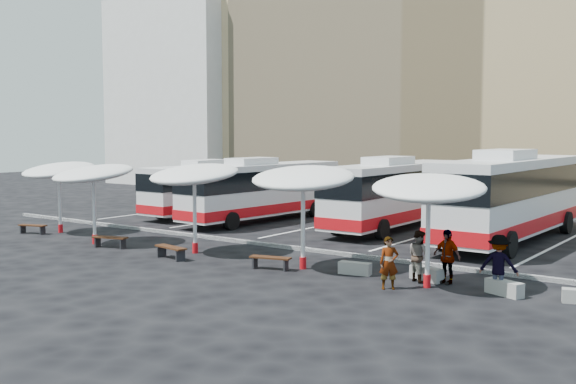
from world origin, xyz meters
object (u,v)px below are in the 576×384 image
Objects in this scene: passenger_2 at (446,257)px; bus_2 at (397,191)px; bus_1 at (263,189)px; conc_bench_0 at (355,268)px; wood_bench_1 at (110,239)px; sunshade_3 at (303,178)px; bus_0 at (216,186)px; conc_bench_2 at (504,288)px; bus_3 at (513,194)px; wood_bench_2 at (171,249)px; sunshade_1 at (93,174)px; wood_bench_3 at (270,260)px; passenger_1 at (419,256)px; passenger_3 at (499,264)px; conc_bench_1 at (427,274)px; sunshade_2 at (194,175)px; wood_bench_0 at (33,227)px; sunshade_0 at (59,170)px; passenger_0 at (389,263)px; sunshade_4 at (429,188)px.

bus_2 is at bearing 139.02° from passenger_2.
conc_bench_0 is (11.68, -9.56, -1.64)m from bus_1.
sunshade_3 is at bearing 7.33° from wood_bench_1.
bus_0 is 23.69m from conc_bench_2.
bus_0 is 18.10m from bus_3.
bus_0 reaches higher than conc_bench_2.
wood_bench_2 reaches higher than conc_bench_0.
sunshade_3 is 6.31m from wood_bench_2.
sunshade_1 is at bearing 174.09° from wood_bench_2.
sunshade_1 is at bearing 168.67° from wood_bench_1.
sunshade_1 is at bearing -73.82° from bus_0.
passenger_1 is at bearing 14.34° from wood_bench_3.
conc_bench_0 is 5.11m from passenger_3.
conc_bench_1 is at bearing -28.77° from bus_1.
bus_0 is 19.09m from conc_bench_0.
conc_bench_1 is (10.05, 0.83, -3.05)m from sunshade_2.
passenger_1 is (2.34, 0.26, 0.65)m from conc_bench_0.
bus_2 is 9.72× the size of conc_bench_1.
passenger_1 reaches higher than wood_bench_1.
wood_bench_1 is 8.54m from wood_bench_3.
sunshade_2 reaches higher than bus_1.
bus_2 reaches higher than conc_bench_0.
bus_1 is 12.44m from wood_bench_0.
wood_bench_3 is at bearing -138.88° from sunshade_3.
bus_1 is 12.22m from wood_bench_2.
sunshade_0 is 2.29× the size of passenger_1.
bus_1 reaches higher than bus_0.
sunshade_0 is (-12.94, -11.46, 1.20)m from bus_2.
bus_3 is at bearing 42.27° from wood_bench_1.
sunshade_1 reaches higher than wood_bench_1.
passenger_3 reaches higher than passenger_0.
sunshade_4 is at bearing 4.49° from wood_bench_1.
wood_bench_2 reaches higher than wood_bench_3.
passenger_0 is at bearing 2.80° from wood_bench_2.
sunshade_3 reaches higher than sunshade_4.
sunshade_2 is at bearing -178.10° from conc_bench_0.
bus_1 is 11.11m from sunshade_0.
sunshade_1 is at bearing -124.88° from bus_2.
conc_bench_2 reaches higher than conc_bench_0.
sunshade_3 is 2.56× the size of passenger_3.
sunshade_1 is 18.14m from passenger_3.
bus_1 is at bearing 147.62° from conc_bench_1.
wood_bench_3 is 5.02m from passenger_0.
passenger_2 reaches higher than wood_bench_3.
passenger_2 is (10.61, 2.31, 0.53)m from wood_bench_2.
bus_0 is at bearing 154.33° from conc_bench_2.
bus_1 is 19.53m from conc_bench_2.
wood_bench_1 is 0.98× the size of wood_bench_2.
sunshade_0 is at bearing -178.21° from conc_bench_1.
wood_bench_1 is (0.21, -11.07, -1.48)m from bus_1.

